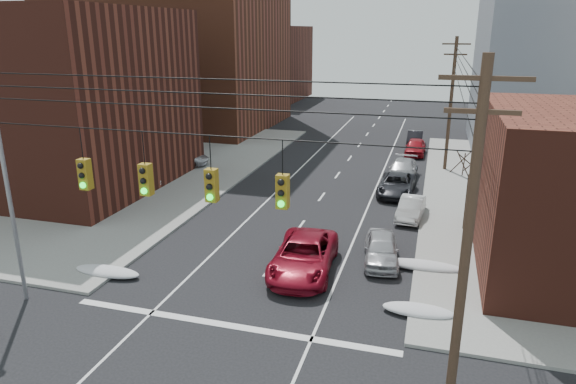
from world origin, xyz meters
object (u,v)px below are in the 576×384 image
Objects in this scene: parked_car_e at (415,147)px; lot_car_b at (181,157)px; parked_car_f at (415,138)px; parked_car_c at (397,185)px; parked_car_d at (403,170)px; parked_car_a at (381,249)px; lot_car_c at (98,173)px; lot_car_a at (130,176)px; lot_car_d at (142,149)px; red_pickup at (304,256)px; parked_car_b at (411,208)px.

parked_car_e is 0.91× the size of lot_car_b.
parked_car_c is at bearing -92.17° from parked_car_f.
parked_car_a is at bearing -87.26° from parked_car_d.
parked_car_d is 1.08× the size of lot_car_c.
parked_car_d is 1.18× the size of parked_car_e.
parked_car_e reaches higher than parked_car_f.
parked_car_a reaches higher than parked_car_c.
lot_car_d is (-4.48, 8.87, -0.15)m from lot_car_a.
lot_car_d is (-5.17, 2.08, -0.07)m from lot_car_b.
parked_car_f is at bearing 94.77° from parked_car_e.
lot_car_c is at bearing 140.66° from lot_car_b.
parked_car_e is 0.92× the size of lot_car_c.
parked_car_a is 29.32m from parked_car_f.
parked_car_e is at bearing -72.20° from lot_car_b.
lot_car_c is at bearing 153.07° from parked_car_a.
red_pickup is at bearing -147.25° from lot_car_d.
lot_car_c is at bearing -142.62° from parked_car_e.
parked_car_e is (0.48, 24.91, 0.03)m from parked_car_a.
red_pickup is 18.99m from lot_car_a.
lot_car_a is 3.02m from lot_car_c.
parked_car_a is 0.89× the size of lot_car_c.
parked_car_f is (0.29, 13.32, -0.04)m from parked_car_d.
parked_car_b is 4.96m from parked_car_c.
red_pickup is 1.17× the size of parked_car_d.
parked_car_b is 0.77× the size of parked_car_c.
lot_car_c is (-23.18, -16.86, 0.09)m from parked_car_e.
lot_car_b is at bearing 164.64° from parked_car_b.
parked_car_a is at bearing -93.59° from parked_car_b.
parked_car_e is at bearing 77.55° from red_pickup.
parked_car_e is at bearing -73.94° from lot_car_c.
red_pickup is 27.39m from parked_car_e.
lot_car_c is at bearing -158.20° from parked_car_d.
parked_car_f is (-0.89, 22.27, 0.05)m from parked_car_b.
lot_car_b is 1.37× the size of lot_car_d.
lot_car_a is (-19.60, -8.15, 0.15)m from parked_car_d.
parked_car_c is at bearing -116.24° from lot_car_d.
lot_car_c is at bearing 147.90° from red_pickup.
parked_car_d is (-1.19, 8.95, 0.09)m from parked_car_b.
lot_car_a is 0.95× the size of lot_car_c.
lot_car_a is at bearing 144.16° from red_pickup.
lot_car_a reaches higher than parked_car_d.
parked_car_b is at bearing 73.72° from parked_car_a.
parked_car_a is 0.82× the size of parked_car_c.
lot_car_a is at bearing -176.91° from parked_car_b.
parked_car_e is at bearing 97.32° from parked_car_b.
parked_car_e is 28.66m from lot_car_c.
lot_car_a is 0.95× the size of lot_car_b.
parked_car_a is at bearing 27.43° from red_pickup.
parked_car_b is 9.03m from parked_car_d.
parked_car_e is at bearing -87.41° from parked_car_f.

